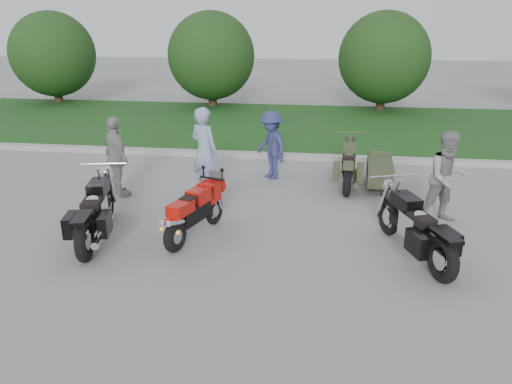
# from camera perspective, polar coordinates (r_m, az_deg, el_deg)

# --- Properties ---
(ground) EXTENTS (80.00, 80.00, 0.00)m
(ground) POSITION_cam_1_polar(r_m,az_deg,el_deg) (8.49, -4.75, -6.99)
(ground) COLOR #959690
(ground) RESTS_ON ground
(curb) EXTENTS (60.00, 0.30, 0.15)m
(curb) POSITION_cam_1_polar(r_m,az_deg,el_deg) (14.01, 0.46, 4.20)
(curb) COLOR #A5A39C
(curb) RESTS_ON ground
(grass_strip) EXTENTS (60.00, 8.00, 0.14)m
(grass_strip) POSITION_cam_1_polar(r_m,az_deg,el_deg) (18.03, 2.15, 7.64)
(grass_strip) COLOR #295E20
(grass_strip) RESTS_ON ground
(tree_far_left) EXTENTS (3.60, 3.60, 4.00)m
(tree_far_left) POSITION_cam_1_polar(r_m,az_deg,el_deg) (24.01, -22.19, 14.37)
(tree_far_left) COLOR #3F2B1C
(tree_far_left) RESTS_ON ground
(tree_mid_left) EXTENTS (3.60, 3.60, 4.00)m
(tree_mid_left) POSITION_cam_1_polar(r_m,az_deg,el_deg) (21.49, -5.12, 15.23)
(tree_mid_left) COLOR #3F2B1C
(tree_mid_left) RESTS_ON ground
(tree_mid_right) EXTENTS (3.60, 3.60, 4.00)m
(tree_mid_right) POSITION_cam_1_polar(r_m,az_deg,el_deg) (21.09, 14.43, 14.63)
(tree_mid_right) COLOR #3F2B1C
(tree_mid_right) RESTS_ON ground
(sportbike_red) EXTENTS (0.74, 1.83, 0.89)m
(sportbike_red) POSITION_cam_1_polar(r_m,az_deg,el_deg) (8.89, -7.08, -2.11)
(sportbike_red) COLOR black
(sportbike_red) RESTS_ON ground
(cruiser_left) EXTENTS (0.76, 2.47, 0.96)m
(cruiser_left) POSITION_cam_1_polar(r_m,az_deg,el_deg) (9.18, -17.89, -2.48)
(cruiser_left) COLOR black
(cruiser_left) RESTS_ON ground
(cruiser_right) EXTENTS (1.03, 2.37, 0.95)m
(cruiser_right) POSITION_cam_1_polar(r_m,az_deg,el_deg) (8.51, 17.95, -4.26)
(cruiser_right) COLOR black
(cruiser_right) RESTS_ON ground
(cruiser_sidecar) EXTENTS (1.22, 2.36, 0.91)m
(cruiser_sidecar) POSITION_cam_1_polar(r_m,az_deg,el_deg) (11.80, 12.53, 2.53)
(cruiser_sidecar) COLOR black
(cruiser_sidecar) RESTS_ON ground
(person_stripe) EXTENTS (0.85, 0.77, 1.95)m
(person_stripe) POSITION_cam_1_polar(r_m,az_deg,el_deg) (11.00, -5.91, 4.65)
(person_stripe) COLOR #8C9EBF
(person_stripe) RESTS_ON ground
(person_grey) EXTENTS (1.03, 0.91, 1.79)m
(person_grey) POSITION_cam_1_polar(r_m,az_deg,el_deg) (10.08, 21.05, 1.55)
(person_grey) COLOR gray
(person_grey) RESTS_ON ground
(person_denim) EXTENTS (1.14, 1.22, 1.65)m
(person_denim) POSITION_cam_1_polar(r_m,az_deg,el_deg) (12.07, 1.75, 5.36)
(person_denim) COLOR navy
(person_denim) RESTS_ON ground
(person_back) EXTENTS (1.04, 1.05, 1.78)m
(person_back) POSITION_cam_1_polar(r_m,az_deg,el_deg) (11.23, -15.64, 3.88)
(person_back) COLOR #989793
(person_back) RESTS_ON ground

